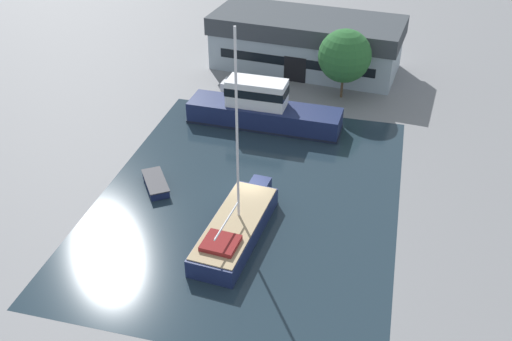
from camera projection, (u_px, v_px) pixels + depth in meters
ground_plane at (249, 197)px, 41.52m from camera, size 440.00×440.00×0.00m
water_canal at (249, 197)px, 41.52m from camera, size 21.29×27.82×0.01m
warehouse_building at (306, 42)px, 59.78m from camera, size 20.32×10.10×5.54m
quay_tree_near_building at (345, 56)px, 52.93m from camera, size 4.98×4.98×6.72m
parked_car at (244, 85)px, 55.49m from camera, size 4.27×2.04×1.75m
sailboat_moored at (236, 227)px, 37.49m from camera, size 3.84×10.38×14.17m
motor_cruiser at (262, 109)px, 49.81m from camera, size 13.70×3.73×4.19m
small_dinghy at (156, 184)px, 42.38m from camera, size 3.18×3.72×0.67m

